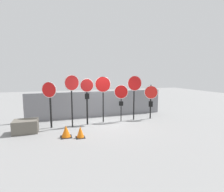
{
  "coord_description": "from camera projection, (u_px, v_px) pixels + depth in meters",
  "views": [
    {
      "loc": [
        -2.59,
        -8.94,
        2.66
      ],
      "look_at": [
        0.37,
        0.0,
        1.47
      ],
      "focal_mm": 28.0,
      "sensor_mm": 36.0,
      "label": 1
    }
  ],
  "objects": [
    {
      "name": "ground_plane",
      "position": [
        106.0,
        123.0,
        9.56
      ],
      "size": [
        40.0,
        40.0,
        0.0
      ],
      "primitive_type": "plane",
      "color": "gray"
    },
    {
      "name": "fence_back",
      "position": [
        99.0,
        104.0,
        10.89
      ],
      "size": [
        8.48,
        0.12,
        1.6
      ],
      "color": "slate",
      "rests_on": "ground"
    },
    {
      "name": "stop_sign_0",
      "position": [
        50.0,
        96.0,
        8.48
      ],
      "size": [
        0.68,
        0.43,
        2.3
      ],
      "rotation": [
        0.0,
        0.0,
        -0.55
      ],
      "color": "black",
      "rests_on": "ground"
    },
    {
      "name": "stop_sign_1",
      "position": [
        72.0,
        88.0,
        8.57
      ],
      "size": [
        0.74,
        0.29,
        2.62
      ],
      "rotation": [
        0.0,
        0.0,
        0.34
      ],
      "color": "black",
      "rests_on": "ground"
    },
    {
      "name": "stop_sign_2",
      "position": [
        87.0,
        93.0,
        9.02
      ],
      "size": [
        0.7,
        0.17,
        2.44
      ],
      "rotation": [
        0.0,
        0.0,
        -0.11
      ],
      "color": "black",
      "rests_on": "ground"
    },
    {
      "name": "stop_sign_3",
      "position": [
        103.0,
        88.0,
        9.4
      ],
      "size": [
        0.79,
        0.39,
        2.54
      ],
      "rotation": [
        0.0,
        0.0,
        -0.43
      ],
      "color": "black",
      "rests_on": "ground"
    },
    {
      "name": "stop_sign_4",
      "position": [
        121.0,
        94.0,
        9.73
      ],
      "size": [
        0.74,
        0.31,
        2.07
      ],
      "rotation": [
        0.0,
        0.0,
        -0.37
      ],
      "color": "black",
      "rests_on": "ground"
    },
    {
      "name": "stop_sign_5",
      "position": [
        134.0,
        88.0,
        9.96
      ],
      "size": [
        0.87,
        0.13,
        2.58
      ],
      "rotation": [
        0.0,
        0.0,
        -0.02
      ],
      "color": "black",
      "rests_on": "ground"
    },
    {
      "name": "stop_sign_6",
      "position": [
        151.0,
        96.0,
        10.31
      ],
      "size": [
        0.74,
        0.34,
        2.02
      ],
      "rotation": [
        0.0,
        0.0,
        -0.41
      ],
      "color": "black",
      "rests_on": "ground"
    },
    {
      "name": "traffic_cone_0",
      "position": [
        80.0,
        132.0,
        7.32
      ],
      "size": [
        0.37,
        0.37,
        0.49
      ],
      "color": "black",
      "rests_on": "ground"
    },
    {
      "name": "traffic_cone_1",
      "position": [
        66.0,
        131.0,
        7.38
      ],
      "size": [
        0.47,
        0.47,
        0.5
      ],
      "color": "black",
      "rests_on": "ground"
    },
    {
      "name": "storage_crate",
      "position": [
        26.0,
        126.0,
        7.95
      ],
      "size": [
        1.05,
        0.79,
        0.59
      ],
      "color": "#605B51",
      "rests_on": "ground"
    }
  ]
}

